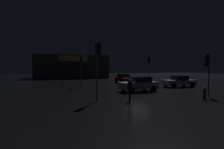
% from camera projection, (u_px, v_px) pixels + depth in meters
% --- Properties ---
extents(ground_plane, '(120.00, 120.00, 0.00)m').
position_uv_depth(ground_plane, '(137.00, 91.00, 19.34)').
color(ground_plane, black).
extents(store_building, '(17.29, 9.98, 5.60)m').
position_uv_depth(store_building, '(71.00, 67.00, 45.43)').
color(store_building, '#4C4742').
rests_on(store_building, ground).
extents(traffic_signal_main, '(0.42, 0.43, 4.14)m').
position_uv_depth(traffic_signal_main, '(82.00, 63.00, 23.01)').
color(traffic_signal_main, '#595B60').
rests_on(traffic_signal_main, ground).
extents(traffic_signal_opposite, '(0.43, 0.41, 4.39)m').
position_uv_depth(traffic_signal_opposite, '(98.00, 57.00, 13.38)').
color(traffic_signal_opposite, '#595B60').
rests_on(traffic_signal_opposite, ground).
extents(traffic_signal_cross_left, '(0.41, 0.43, 4.07)m').
position_uv_depth(traffic_signal_cross_left, '(149.00, 64.00, 25.65)').
color(traffic_signal_cross_left, '#595B60').
rests_on(traffic_signal_cross_left, ground).
extents(traffic_signal_cross_right, '(0.42, 0.43, 3.69)m').
position_uv_depth(traffic_signal_cross_right, '(207.00, 65.00, 15.84)').
color(traffic_signal_cross_right, '#595B60').
rests_on(traffic_signal_cross_right, ground).
extents(car_near, '(2.05, 4.40, 1.51)m').
position_uv_depth(car_near, '(124.00, 78.00, 28.94)').
color(car_near, '#A51414').
rests_on(car_near, ground).
extents(car_far, '(4.08, 2.22, 1.56)m').
position_uv_depth(car_far, '(139.00, 84.00, 18.75)').
color(car_far, '#B7B7BF').
rests_on(car_far, ground).
extents(car_crossing, '(4.29, 2.16, 1.47)m').
position_uv_depth(car_crossing, '(179.00, 81.00, 23.19)').
color(car_crossing, '#B7B7BF').
rests_on(car_crossing, ground).
extents(pedestrian, '(0.46, 0.46, 1.70)m').
position_uv_depth(pedestrian, '(130.00, 88.00, 13.34)').
color(pedestrian, black).
rests_on(pedestrian, ground).
extents(fire_hydrant, '(0.22, 0.22, 0.94)m').
position_uv_depth(fire_hydrant, '(204.00, 94.00, 13.98)').
color(fire_hydrant, red).
rests_on(fire_hydrant, ground).
extents(bollard_kerb_a, '(0.11, 0.11, 1.12)m').
position_uv_depth(bollard_kerb_a, '(63.00, 83.00, 23.43)').
color(bollard_kerb_a, '#595B60').
rests_on(bollard_kerb_a, ground).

